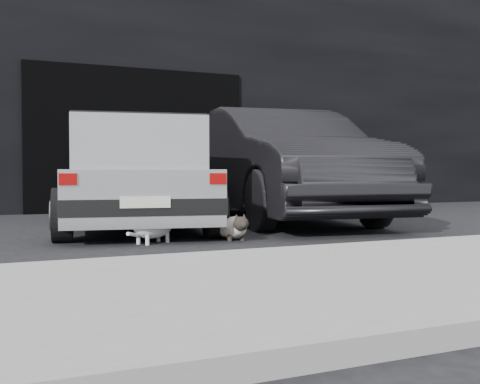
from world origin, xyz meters
name	(u,v)px	position (x,y,z in m)	size (l,w,h in m)	color
ground	(145,235)	(0.00, 0.00, 0.00)	(80.00, 80.00, 0.00)	black
building_facade	(113,88)	(1.00, 6.00, 2.50)	(34.00, 4.00, 5.00)	black
garage_opening	(138,140)	(1.00, 3.99, 1.30)	(4.00, 0.10, 2.60)	black
curb	(348,252)	(1.00, -2.60, 0.06)	(18.00, 0.25, 0.12)	gray
sidewalk	(456,275)	(1.00, -3.80, 0.06)	(18.00, 2.20, 0.11)	gray
silver_hatchback	(133,170)	(0.02, 0.66, 0.74)	(2.35, 3.93, 1.36)	silver
second_car	(279,165)	(2.32, 1.04, 0.83)	(1.76, 5.04, 1.66)	black
cat_siamese	(232,227)	(0.69, -0.90, 0.14)	(0.31, 0.88, 0.30)	beige
cat_white	(155,227)	(-0.13, -0.83, 0.17)	(0.64, 0.48, 0.34)	white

